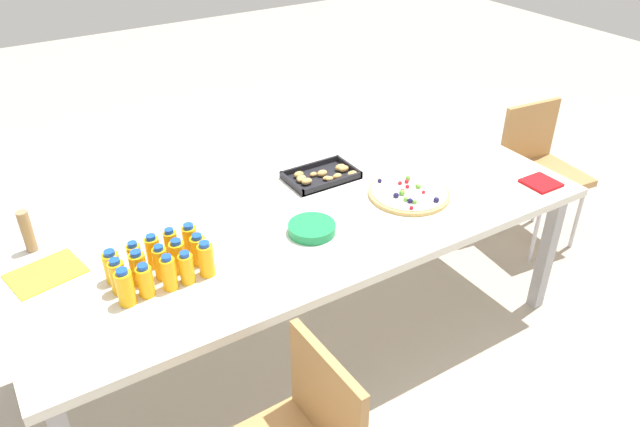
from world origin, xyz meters
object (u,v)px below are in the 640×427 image
at_px(juice_bottle_11, 135,259).
at_px(cardboard_tube, 27,231).
at_px(juice_bottle_7, 161,263).
at_px(fruit_pizza, 409,193).
at_px(juice_bottle_12, 154,252).
at_px(juice_bottle_2, 169,273).
at_px(juice_bottle_9, 199,250).
at_px(snack_tray, 322,176).
at_px(paper_folder, 46,273).
at_px(juice_bottle_4, 206,259).
at_px(juice_bottle_5, 118,277).
at_px(juice_bottle_10, 112,267).
at_px(napkin_stack, 541,183).
at_px(juice_bottle_6, 139,268).
at_px(juice_bottle_8, 178,256).
at_px(juice_bottle_1, 145,281).
at_px(juice_bottle_14, 190,241).
at_px(party_table, 306,226).
at_px(chair_end, 538,163).
at_px(juice_bottle_0, 125,288).
at_px(juice_bottle_3, 186,268).
at_px(juice_bottle_13, 171,246).
at_px(plate_stack, 312,228).

bearing_deg(juice_bottle_11, cardboard_tube, 129.84).
bearing_deg(juice_bottle_7, cardboard_tube, 130.72).
bearing_deg(fruit_pizza, juice_bottle_12, 175.07).
distance_m(juice_bottle_2, juice_bottle_12, 0.16).
height_order(juice_bottle_9, snack_tray, juice_bottle_9).
bearing_deg(paper_folder, juice_bottle_4, -32.03).
bearing_deg(juice_bottle_5, juice_bottle_10, 89.50).
xyz_separation_m(juice_bottle_11, paper_folder, (-0.30, 0.18, -0.06)).
bearing_deg(juice_bottle_10, juice_bottle_4, -25.55).
bearing_deg(juice_bottle_10, napkin_stack, -10.03).
bearing_deg(juice_bottle_2, juice_bottle_6, 134.28).
distance_m(juice_bottle_11, snack_tray, 1.02).
bearing_deg(juice_bottle_9, snack_tray, 23.05).
relative_size(juice_bottle_5, juice_bottle_8, 1.02).
xyz_separation_m(juice_bottle_1, juice_bottle_14, (0.23, 0.15, 0.00)).
distance_m(party_table, juice_bottle_4, 0.56).
xyz_separation_m(fruit_pizza, snack_tray, (-0.25, 0.35, 0.00)).
bearing_deg(juice_bottle_6, juice_bottle_12, 42.91).
height_order(party_table, juice_bottle_11, juice_bottle_11).
bearing_deg(juice_bottle_7, paper_folder, 145.49).
bearing_deg(chair_end, juice_bottle_1, 11.31).
distance_m(juice_bottle_7, paper_folder, 0.45).
relative_size(chair_end, juice_bottle_1, 6.22).
bearing_deg(juice_bottle_9, juice_bottle_5, -178.82).
bearing_deg(fruit_pizza, juice_bottle_5, 179.21).
distance_m(juice_bottle_10, napkin_stack, 1.95).
distance_m(juice_bottle_0, juice_bottle_4, 0.30).
bearing_deg(juice_bottle_4, snack_tray, 27.89).
distance_m(chair_end, juice_bottle_7, 2.32).
relative_size(juice_bottle_1, juice_bottle_12, 0.97).
height_order(chair_end, juice_bottle_2, juice_bottle_2).
xyz_separation_m(chair_end, juice_bottle_10, (-2.46, -0.09, 0.29)).
bearing_deg(juice_bottle_7, juice_bottle_11, 134.82).
relative_size(juice_bottle_3, juice_bottle_13, 0.90).
height_order(juice_bottle_6, juice_bottle_8, juice_bottle_6).
bearing_deg(party_table, cardboard_tube, 161.40).
bearing_deg(snack_tray, juice_bottle_8, -158.92).
bearing_deg(snack_tray, chair_end, -6.97).
bearing_deg(juice_bottle_8, party_table, 7.51).
height_order(party_table, juice_bottle_14, juice_bottle_14).
distance_m(party_table, juice_bottle_2, 0.70).
height_order(juice_bottle_1, juice_bottle_5, juice_bottle_5).
bearing_deg(chair_end, juice_bottle_13, 7.92).
bearing_deg(juice_bottle_4, juice_bottle_5, 166.59).
bearing_deg(plate_stack, juice_bottle_10, 171.67).
height_order(chair_end, juice_bottle_6, juice_bottle_6).
distance_m(juice_bottle_2, juice_bottle_9, 0.17).
bearing_deg(juice_bottle_9, juice_bottle_4, -91.28).
bearing_deg(juice_bottle_12, juice_bottle_13, -4.81).
relative_size(chair_end, juice_bottle_0, 5.65).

